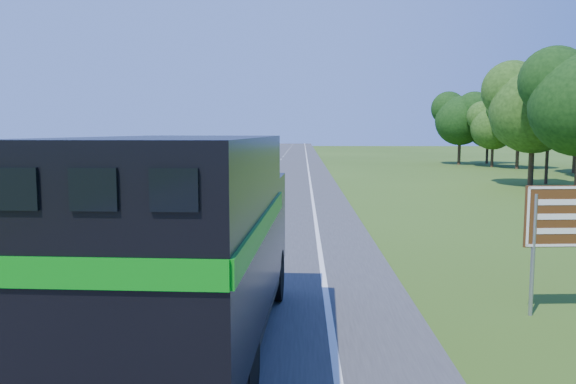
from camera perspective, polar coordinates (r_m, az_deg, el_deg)
The scene contains 6 objects.
road at distance 55.71m, azimuth -3.56°, elevation 2.10°, with size 15.00×260.00×0.04m, color #38383A.
lane_markings at distance 55.71m, azimuth -3.56°, elevation 2.12°, with size 11.15×260.00×0.01m.
horse_truck at distance 9.68m, azimuth -10.00°, elevation -5.08°, with size 3.03×8.78×3.84m.
white_suv at distance 59.66m, azimuth -6.21°, elevation 3.24°, with size 3.03×6.57×1.83m, color silver.
far_car at distance 123.37m, azimuth -2.54°, elevation 4.74°, with size 2.00×4.97×1.69m, color silver.
exit_sign at distance 13.39m, azimuth 26.62°, elevation -2.75°, with size 1.86×0.19×3.15m.
Camera 1 is at (4.93, -5.36, 3.97)m, focal length 35.00 mm.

